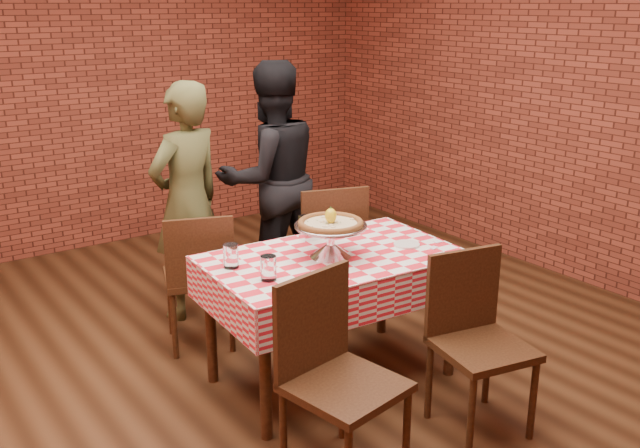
# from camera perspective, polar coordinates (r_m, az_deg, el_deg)

# --- Properties ---
(ground) EXTENTS (6.00, 6.00, 0.00)m
(ground) POSITION_cam_1_polar(r_m,az_deg,el_deg) (4.20, -3.18, -12.52)
(ground) COLOR black
(ground) RESTS_ON ground
(back_wall) EXTENTS (5.50, 0.00, 5.50)m
(back_wall) POSITION_cam_1_polar(r_m,az_deg,el_deg) (6.42, -18.21, 10.83)
(back_wall) COLOR maroon
(back_wall) RESTS_ON ground
(table) EXTENTS (1.42, 0.90, 0.75)m
(table) POSITION_cam_1_polar(r_m,az_deg,el_deg) (4.07, 0.99, -7.62)
(table) COLOR #462A15
(table) RESTS_ON ground
(tablecloth) EXTENTS (1.46, 0.94, 0.24)m
(tablecloth) POSITION_cam_1_polar(r_m,az_deg,el_deg) (3.96, 1.01, -4.15)
(tablecloth) COLOR red
(tablecloth) RESTS_ON table
(pizza_stand) EXTENTS (0.49, 0.49, 0.18)m
(pizza_stand) POSITION_cam_1_polar(r_m,az_deg,el_deg) (3.88, 0.86, -1.36)
(pizza_stand) COLOR silver
(pizza_stand) RESTS_ON tablecloth
(pizza) EXTENTS (0.43, 0.43, 0.03)m
(pizza) POSITION_cam_1_polar(r_m,az_deg,el_deg) (3.85, 0.87, -0.00)
(pizza) COLOR beige
(pizza) RESTS_ON pizza_stand
(lemon) EXTENTS (0.08, 0.08, 0.08)m
(lemon) POSITION_cam_1_polar(r_m,az_deg,el_deg) (3.83, 0.87, 0.67)
(lemon) COLOR yellow
(lemon) RESTS_ON pizza
(water_glass_left) EXTENTS (0.09, 0.09, 0.13)m
(water_glass_left) POSITION_cam_1_polar(r_m,az_deg,el_deg) (3.57, -4.17, -3.55)
(water_glass_left) COLOR white
(water_glass_left) RESTS_ON tablecloth
(water_glass_right) EXTENTS (0.09, 0.09, 0.13)m
(water_glass_right) POSITION_cam_1_polar(r_m,az_deg,el_deg) (3.75, -7.18, -2.57)
(water_glass_right) COLOR white
(water_glass_right) RESTS_ON tablecloth
(side_plate) EXTENTS (0.16, 0.16, 0.01)m
(side_plate) POSITION_cam_1_polar(r_m,az_deg,el_deg) (4.11, 6.99, -1.64)
(side_plate) COLOR white
(side_plate) RESTS_ON tablecloth
(sweetener_packet_a) EXTENTS (0.06, 0.05, 0.00)m
(sweetener_packet_a) POSITION_cam_1_polar(r_m,az_deg,el_deg) (4.08, 9.13, -1.90)
(sweetener_packet_a) COLOR white
(sweetener_packet_a) RESTS_ON tablecloth
(sweetener_packet_b) EXTENTS (0.05, 0.04, 0.00)m
(sweetener_packet_b) POSITION_cam_1_polar(r_m,az_deg,el_deg) (4.19, 9.47, -1.41)
(sweetener_packet_b) COLOR white
(sweetener_packet_b) RESTS_ON tablecloth
(condiment_caddy) EXTENTS (0.11, 0.09, 0.15)m
(condiment_caddy) POSITION_cam_1_polar(r_m,az_deg,el_deg) (4.16, -0.84, -0.28)
(condiment_caddy) COLOR silver
(condiment_caddy) RESTS_ON tablecloth
(chair_near_left) EXTENTS (0.53, 0.53, 0.94)m
(chair_near_left) POSITION_cam_1_polar(r_m,az_deg,el_deg) (3.24, 2.08, -12.68)
(chair_near_left) COLOR #462A15
(chair_near_left) RESTS_ON ground
(chair_near_right) EXTENTS (0.51, 0.51, 0.91)m
(chair_near_right) POSITION_cam_1_polar(r_m,az_deg,el_deg) (3.66, 12.98, -9.69)
(chair_near_right) COLOR #462A15
(chair_near_right) RESTS_ON ground
(chair_far_left) EXTENTS (0.53, 0.53, 0.89)m
(chair_far_left) POSITION_cam_1_polar(r_m,az_deg,el_deg) (4.51, -9.76, -4.29)
(chair_far_left) COLOR #462A15
(chair_far_left) RESTS_ON ground
(chair_far_right) EXTENTS (0.58, 0.58, 0.94)m
(chair_far_right) POSITION_cam_1_polar(r_m,az_deg,el_deg) (4.91, 0.40, -1.91)
(chair_far_right) COLOR #462A15
(chair_far_right) RESTS_ON ground
(diner_olive) EXTENTS (0.67, 0.53, 1.62)m
(diner_olive) POSITION_cam_1_polar(r_m,az_deg,el_deg) (4.86, -10.65, 1.77)
(diner_olive) COLOR #474927
(diner_olive) RESTS_ON ground
(diner_black) EXTENTS (0.89, 0.73, 1.71)m
(diner_black) POSITION_cam_1_polar(r_m,az_deg,el_deg) (5.22, -3.98, 3.65)
(diner_black) COLOR black
(diner_black) RESTS_ON ground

